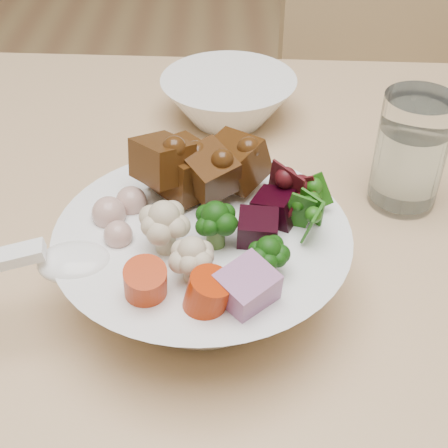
% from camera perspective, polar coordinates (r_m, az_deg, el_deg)
% --- Properties ---
extents(dining_table, '(1.51, 0.91, 0.68)m').
position_cam_1_polar(dining_table, '(0.71, 17.18, -5.08)').
color(dining_table, tan).
rests_on(dining_table, ground).
extents(chair_far, '(0.46, 0.46, 0.85)m').
position_cam_1_polar(chair_far, '(1.30, 14.62, 9.60)').
color(chair_far, tan).
rests_on(chair_far, ground).
extents(food_bowl, '(0.25, 0.25, 0.14)m').
position_cam_1_polar(food_bowl, '(0.54, -1.72, -3.07)').
color(food_bowl, white).
rests_on(food_bowl, dining_table).
extents(soup_spoon, '(0.17, 0.06, 0.03)m').
position_cam_1_polar(soup_spoon, '(0.51, -15.78, -3.46)').
color(soup_spoon, white).
rests_on(soup_spoon, food_bowl).
extents(water_glass, '(0.07, 0.07, 0.12)m').
position_cam_1_polar(water_glass, '(0.67, 16.60, 5.99)').
color(water_glass, white).
rests_on(water_glass, dining_table).
extents(side_bowl, '(0.17, 0.17, 0.06)m').
position_cam_1_polar(side_bowl, '(0.81, 0.41, 11.34)').
color(side_bowl, white).
rests_on(side_bowl, dining_table).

